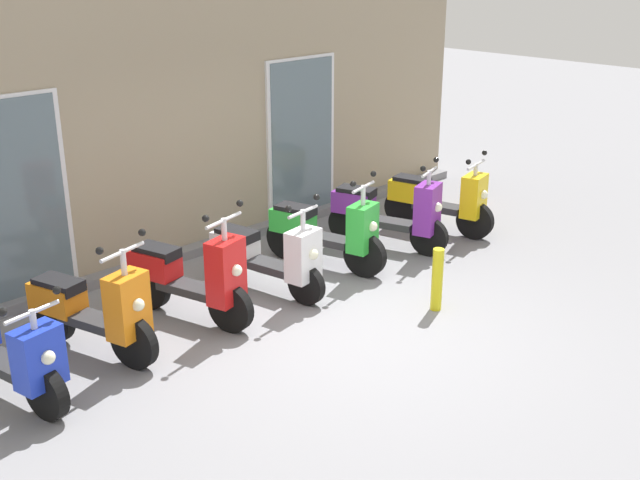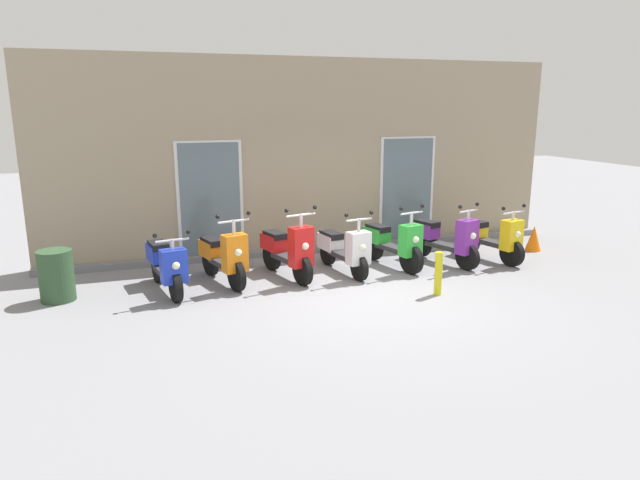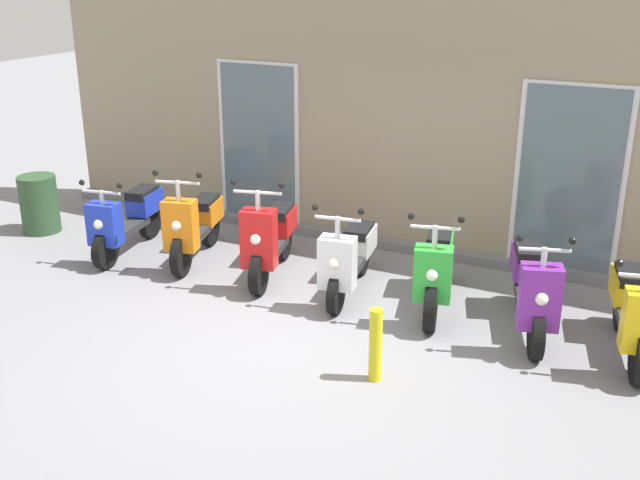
{
  "view_description": "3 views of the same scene",
  "coord_description": "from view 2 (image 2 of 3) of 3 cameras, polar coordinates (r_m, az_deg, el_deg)",
  "views": [
    {
      "loc": [
        -5.28,
        -4.95,
        3.69
      ],
      "look_at": [
        0.46,
        0.9,
        0.63
      ],
      "focal_mm": 44.2,
      "sensor_mm": 36.0,
      "label": 1
    },
    {
      "loc": [
        -3.44,
        -7.83,
        2.95
      ],
      "look_at": [
        -0.6,
        0.72,
        0.78
      ],
      "focal_mm": 31.69,
      "sensor_mm": 36.0,
      "label": 2
    },
    {
      "loc": [
        3.25,
        -5.89,
        3.58
      ],
      "look_at": [
        -0.08,
        0.79,
        0.8
      ],
      "focal_mm": 42.47,
      "sensor_mm": 36.0,
      "label": 3
    }
  ],
  "objects": [
    {
      "name": "scooter_purple",
      "position": [
        10.9,
        12.51,
        0.14
      ],
      "size": [
        0.8,
        1.6,
        1.22
      ],
      "color": "black",
      "rests_on": "ground_plane"
    },
    {
      "name": "curb_bollard",
      "position": [
        9.12,
        11.87,
        -3.33
      ],
      "size": [
        0.12,
        0.12,
        0.7
      ],
      "primitive_type": "cylinder",
      "color": "yellow",
      "rests_on": "ground_plane"
    },
    {
      "name": "storefront_facade",
      "position": [
        11.48,
        -0.87,
        8.11
      ],
      "size": [
        10.58,
        0.5,
        3.85
      ],
      "color": "gray",
      "rests_on": "ground_plane"
    },
    {
      "name": "scooter_red",
      "position": [
        9.78,
        -3.31,
        -1.02
      ],
      "size": [
        0.75,
        1.57,
        1.32
      ],
      "color": "black",
      "rests_on": "ground_plane"
    },
    {
      "name": "scooter_white",
      "position": [
        10.09,
        2.38,
        -0.86
      ],
      "size": [
        0.63,
        1.57,
        1.2
      ],
      "color": "black",
      "rests_on": "ground_plane"
    },
    {
      "name": "ground_plane",
      "position": [
        9.04,
        5.08,
        -5.56
      ],
      "size": [
        40.0,
        40.0,
        0.0
      ],
      "primitive_type": "plane",
      "color": "gray"
    },
    {
      "name": "scooter_green",
      "position": [
        10.52,
        7.29,
        -0.27
      ],
      "size": [
        0.72,
        1.62,
        1.23
      ],
      "color": "black",
      "rests_on": "ground_plane"
    },
    {
      "name": "trash_bin",
      "position": [
        9.55,
        -25.08,
        -3.28
      ],
      "size": [
        0.51,
        0.51,
        0.8
      ],
      "primitive_type": "cylinder",
      "color": "#2D4C2D",
      "rests_on": "ground_plane"
    },
    {
      "name": "traffic_cone",
      "position": [
        12.45,
        20.77,
        0.16
      ],
      "size": [
        0.32,
        0.32,
        0.52
      ],
      "primitive_type": "cone",
      "color": "orange",
      "rests_on": "ground_plane"
    },
    {
      "name": "scooter_yellow",
      "position": [
        11.38,
        16.86,
        0.28
      ],
      "size": [
        0.73,
        1.57,
        1.15
      ],
      "color": "black",
      "rests_on": "ground_plane"
    },
    {
      "name": "scooter_orange",
      "position": [
        9.61,
        -9.77,
        -1.6
      ],
      "size": [
        0.75,
        1.54,
        1.29
      ],
      "color": "black",
      "rests_on": "ground_plane"
    },
    {
      "name": "scooter_blue",
      "position": [
        9.38,
        -15.33,
        -2.39
      ],
      "size": [
        0.66,
        1.61,
        1.1
      ],
      "color": "black",
      "rests_on": "ground_plane"
    }
  ]
}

